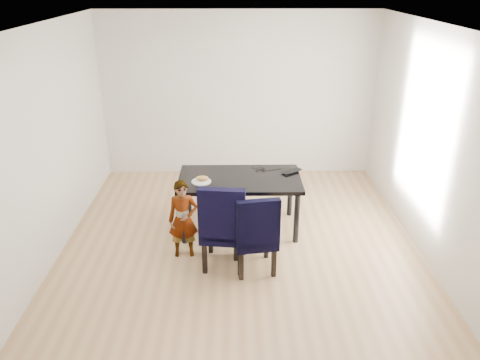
{
  "coord_description": "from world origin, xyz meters",
  "views": [
    {
      "loc": [
        -0.07,
        -5.1,
        3.2
      ],
      "look_at": [
        0.0,
        0.2,
        0.85
      ],
      "focal_mm": 35.0,
      "sensor_mm": 36.0,
      "label": 1
    }
  ],
  "objects_px": {
    "chair_left": "(224,223)",
    "child": "(183,219)",
    "dining_table": "(240,203)",
    "chair_right": "(255,231)",
    "plate": "(201,182)",
    "laptop": "(290,170)"
  },
  "relations": [
    {
      "from": "chair_right",
      "to": "plate",
      "type": "relative_size",
      "value": 3.93
    },
    {
      "from": "dining_table",
      "to": "chair_left",
      "type": "bearing_deg",
      "value": -102.46
    },
    {
      "from": "dining_table",
      "to": "plate",
      "type": "height_order",
      "value": "plate"
    },
    {
      "from": "dining_table",
      "to": "chair_right",
      "type": "height_order",
      "value": "chair_right"
    },
    {
      "from": "chair_left",
      "to": "plate",
      "type": "relative_size",
      "value": 4.29
    },
    {
      "from": "child",
      "to": "laptop",
      "type": "xyz_separation_m",
      "value": [
        1.37,
        0.86,
        0.27
      ]
    },
    {
      "from": "child",
      "to": "dining_table",
      "type": "bearing_deg",
      "value": 37.12
    },
    {
      "from": "dining_table",
      "to": "chair_left",
      "type": "relative_size",
      "value": 1.48
    },
    {
      "from": "child",
      "to": "laptop",
      "type": "relative_size",
      "value": 3.32
    },
    {
      "from": "chair_left",
      "to": "chair_right",
      "type": "xyz_separation_m",
      "value": [
        0.35,
        -0.11,
        -0.05
      ]
    },
    {
      "from": "dining_table",
      "to": "child",
      "type": "relative_size",
      "value": 1.62
    },
    {
      "from": "dining_table",
      "to": "chair_left",
      "type": "xyz_separation_m",
      "value": [
        -0.19,
        -0.85,
        0.17
      ]
    },
    {
      "from": "chair_left",
      "to": "chair_right",
      "type": "height_order",
      "value": "chair_left"
    },
    {
      "from": "plate",
      "to": "laptop",
      "type": "height_order",
      "value": "laptop"
    },
    {
      "from": "chair_left",
      "to": "chair_right",
      "type": "bearing_deg",
      "value": -10.58
    },
    {
      "from": "dining_table",
      "to": "child",
      "type": "distance_m",
      "value": 0.95
    },
    {
      "from": "chair_left",
      "to": "child",
      "type": "height_order",
      "value": "chair_left"
    },
    {
      "from": "chair_left",
      "to": "laptop",
      "type": "relative_size",
      "value": 3.65
    },
    {
      "from": "dining_table",
      "to": "plate",
      "type": "relative_size",
      "value": 6.33
    },
    {
      "from": "laptop",
      "to": "chair_right",
      "type": "bearing_deg",
      "value": 32.91
    },
    {
      "from": "chair_left",
      "to": "child",
      "type": "relative_size",
      "value": 1.1
    },
    {
      "from": "dining_table",
      "to": "chair_right",
      "type": "distance_m",
      "value": 0.97
    }
  ]
}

